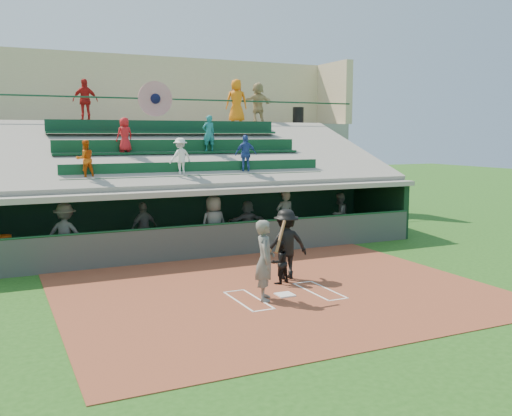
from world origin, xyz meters
name	(u,v)px	position (x,y,z in m)	size (l,w,h in m)	color
ground	(285,296)	(0.00, 0.00, 0.00)	(100.00, 100.00, 0.00)	#204F16
dirt_slab	(276,291)	(0.00, 0.50, 0.01)	(11.00, 9.00, 0.02)	brown
home_plate	(285,295)	(0.00, 0.00, 0.04)	(0.43, 0.43, 0.03)	white
batters_box_chalk	(285,295)	(0.00, 0.00, 0.02)	(2.65, 1.85, 0.01)	white
dugout_floor	(197,248)	(0.00, 6.75, 0.02)	(16.00, 3.50, 0.04)	gray
concourse_slab	(148,173)	(0.00, 13.50, 2.30)	(20.00, 3.00, 4.60)	gray
grandstand	(166,178)	(-0.01, 10.51, 2.26)	(20.40, 10.40, 7.80)	#454A45
batter_at_plate	(265,260)	(-0.63, -0.13, 1.02)	(0.99, 0.86, 1.99)	#525550
catcher	(279,262)	(0.41, 1.09, 0.61)	(0.57, 0.44, 1.17)	black
home_umpire	(286,244)	(0.84, 1.53, 1.01)	(1.28, 0.73, 1.97)	black
dugout_bench	(190,236)	(0.10, 7.88, 0.27)	(15.17, 0.46, 0.46)	olive
white_table	(8,258)	(-6.27, 6.01, 0.37)	(0.76, 0.57, 0.66)	silver
water_cooler	(5,241)	(-6.32, 6.04, 0.89)	(0.37, 0.37, 0.37)	#DF4B0D
dugout_player_a	(65,234)	(-4.60, 5.94, 1.00)	(1.24, 0.71, 1.92)	#50534E
dugout_player_b	(144,228)	(-1.98, 6.52, 0.91)	(1.03, 0.43, 1.75)	#595D57
dugout_player_c	(214,225)	(0.17, 5.48, 1.03)	(0.97, 0.63, 1.98)	#51544F
dugout_player_d	(247,222)	(1.98, 6.71, 0.84)	(1.48, 0.47, 1.60)	#61645E
dugout_player_e	(285,217)	(3.24, 6.11, 1.02)	(0.72, 0.47, 1.96)	#5C5E59
dugout_player_f	(339,214)	(5.98, 6.63, 0.89)	(0.83, 0.64, 1.70)	#575A55
trash_bin	(298,116)	(7.65, 13.05, 5.02)	(0.56, 0.56, 0.84)	black
concourse_staff_a	(85,100)	(-2.78, 12.94, 5.51)	(1.07, 0.45, 1.83)	#AF1714
concourse_staff_b	(236,101)	(3.83, 12.03, 5.60)	(0.97, 0.63, 1.99)	orange
concourse_staff_c	(258,103)	(5.23, 12.70, 5.58)	(1.81, 0.58, 1.95)	tan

